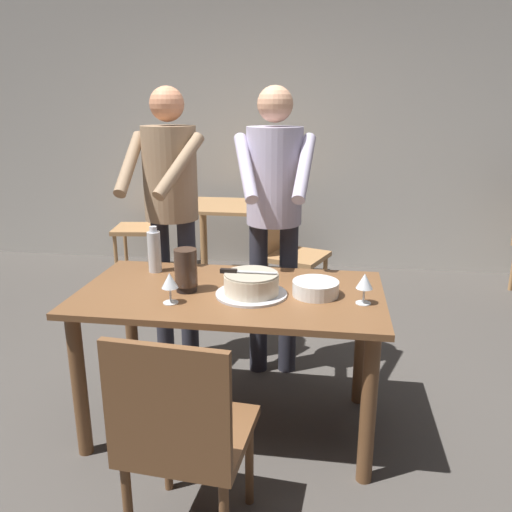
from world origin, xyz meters
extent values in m
plane|color=#4C4742|center=(0.00, 0.00, 0.00)|extent=(14.00, 14.00, 0.00)
cube|color=#BCB7AD|center=(0.00, 2.92, 1.35)|extent=(10.00, 0.12, 2.70)
cube|color=brown|center=(0.00, 0.00, 0.73)|extent=(1.47, 0.80, 0.03)
cylinder|color=brown|center=(-0.66, -0.32, 0.36)|extent=(0.07, 0.07, 0.72)
cylinder|color=brown|center=(0.66, -0.32, 0.36)|extent=(0.07, 0.07, 0.72)
cylinder|color=brown|center=(-0.66, 0.32, 0.36)|extent=(0.07, 0.07, 0.72)
cylinder|color=brown|center=(0.66, 0.32, 0.36)|extent=(0.07, 0.07, 0.72)
cylinder|color=silver|center=(0.11, -0.04, 0.76)|extent=(0.34, 0.34, 0.01)
cylinder|color=beige|center=(0.11, -0.04, 0.81)|extent=(0.26, 0.26, 0.09)
cylinder|color=#A49984|center=(0.11, -0.04, 0.86)|extent=(0.25, 0.25, 0.01)
cube|color=silver|center=(0.13, -0.04, 0.87)|extent=(0.20, 0.02, 0.00)
cube|color=black|center=(0.00, -0.04, 0.87)|extent=(0.08, 0.02, 0.02)
cylinder|color=white|center=(0.41, 0.00, 0.76)|extent=(0.22, 0.22, 0.01)
cylinder|color=white|center=(0.41, 0.00, 0.77)|extent=(0.22, 0.22, 0.01)
cylinder|color=white|center=(0.41, 0.00, 0.78)|extent=(0.22, 0.22, 0.01)
cylinder|color=white|center=(0.41, 0.00, 0.79)|extent=(0.22, 0.22, 0.01)
cylinder|color=white|center=(0.41, 0.00, 0.80)|extent=(0.22, 0.22, 0.01)
cylinder|color=white|center=(0.41, 0.00, 0.81)|extent=(0.22, 0.22, 0.01)
cylinder|color=white|center=(0.41, 0.00, 0.81)|extent=(0.22, 0.22, 0.01)
cylinder|color=silver|center=(-0.24, -0.20, 0.75)|extent=(0.07, 0.07, 0.00)
cylinder|color=silver|center=(-0.24, -0.20, 0.79)|extent=(0.01, 0.01, 0.07)
cone|color=silver|center=(-0.24, -0.20, 0.86)|extent=(0.08, 0.08, 0.07)
cylinder|color=silver|center=(0.63, -0.08, 0.75)|extent=(0.07, 0.07, 0.00)
cylinder|color=silver|center=(0.63, -0.08, 0.79)|extent=(0.01, 0.01, 0.07)
cone|color=silver|center=(0.63, -0.08, 0.86)|extent=(0.08, 0.08, 0.07)
cylinder|color=silver|center=(-0.46, 0.24, 0.86)|extent=(0.07, 0.07, 0.22)
cylinder|color=silver|center=(-0.46, 0.24, 0.98)|extent=(0.04, 0.04, 0.03)
cylinder|color=black|center=(-0.21, -0.03, 0.77)|extent=(0.10, 0.10, 0.03)
cylinder|color=#3F2D23|center=(-0.21, -0.03, 0.87)|extent=(0.11, 0.11, 0.18)
cylinder|color=#2D2D38|center=(0.23, 0.63, 0.47)|extent=(0.11, 0.11, 0.95)
cylinder|color=#2D2D38|center=(0.05, 0.61, 0.47)|extent=(0.11, 0.11, 0.95)
cylinder|color=#B7ADC6|center=(0.14, 0.62, 1.23)|extent=(0.32, 0.32, 0.55)
sphere|color=tan|center=(0.14, 0.62, 1.62)|extent=(0.20, 0.20, 0.20)
cylinder|color=#B7ADC6|center=(0.32, 0.46, 1.30)|extent=(0.11, 0.42, 0.34)
cylinder|color=#B7ADC6|center=(0.01, 0.42, 1.30)|extent=(0.20, 0.41, 0.34)
cylinder|color=#2D2D38|center=(-0.40, 0.63, 0.47)|extent=(0.11, 0.11, 0.95)
cylinder|color=#2D2D38|center=(-0.57, 0.67, 0.47)|extent=(0.11, 0.11, 0.95)
cylinder|color=#997A5B|center=(-0.49, 0.65, 1.23)|extent=(0.32, 0.32, 0.55)
sphere|color=tan|center=(-0.49, 0.65, 1.62)|extent=(0.20, 0.20, 0.20)
cylinder|color=#997A5B|center=(-0.37, 0.44, 1.30)|extent=(0.22, 0.41, 0.34)
cylinder|color=#997A5B|center=(-0.67, 0.50, 1.30)|extent=(0.08, 0.42, 0.34)
cube|color=brown|center=(-0.02, -0.70, 0.43)|extent=(0.47, 0.47, 0.04)
cylinder|color=brown|center=(-0.19, -0.50, 0.21)|extent=(0.04, 0.04, 0.41)
cylinder|color=brown|center=(0.17, -0.53, 0.21)|extent=(0.04, 0.04, 0.41)
cylinder|color=brown|center=(-0.22, -0.87, 0.21)|extent=(0.04, 0.04, 0.41)
cube|color=brown|center=(-0.04, -0.90, 0.68)|extent=(0.44, 0.07, 0.45)
cube|color=tan|center=(-0.34, 2.22, 0.72)|extent=(1.00, 0.70, 0.03)
cylinder|color=tan|center=(-0.76, 1.94, 0.35)|extent=(0.07, 0.07, 0.71)
cylinder|color=tan|center=(0.09, 1.94, 0.35)|extent=(0.07, 0.07, 0.71)
cylinder|color=tan|center=(-0.76, 2.49, 0.35)|extent=(0.07, 0.07, 0.71)
cylinder|color=tan|center=(0.09, 2.49, 0.35)|extent=(0.07, 0.07, 0.71)
cube|color=tan|center=(-1.41, 2.42, 0.43)|extent=(0.49, 0.49, 0.04)
cylinder|color=tan|center=(-1.57, 2.22, 0.21)|extent=(0.04, 0.04, 0.41)
cylinder|color=tan|center=(-1.62, 2.58, 0.21)|extent=(0.04, 0.04, 0.41)
cylinder|color=tan|center=(-1.21, 2.26, 0.21)|extent=(0.04, 0.04, 0.41)
cylinder|color=tan|center=(-1.26, 2.62, 0.21)|extent=(0.04, 0.04, 0.41)
cube|color=tan|center=(-1.21, 2.45, 0.68)|extent=(0.09, 0.44, 0.45)
cube|color=tan|center=(0.21, 1.70, 0.43)|extent=(0.57, 0.57, 0.04)
cylinder|color=tan|center=(0.44, 1.81, 0.21)|extent=(0.04, 0.04, 0.41)
cylinder|color=tan|center=(0.31, 1.47, 0.21)|extent=(0.04, 0.04, 0.41)
cylinder|color=tan|center=(0.10, 1.93, 0.21)|extent=(0.04, 0.04, 0.41)
cylinder|color=tan|center=(-0.03, 1.59, 0.21)|extent=(0.04, 0.04, 0.41)
cube|color=tan|center=(0.01, 1.77, 0.68)|extent=(0.18, 0.42, 0.45)
camera|label=1|loc=(0.46, -2.32, 1.63)|focal=36.30mm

